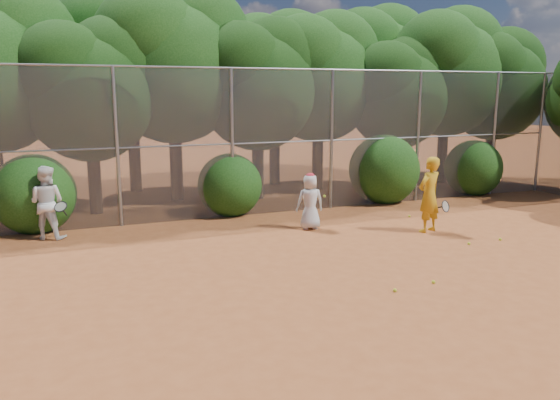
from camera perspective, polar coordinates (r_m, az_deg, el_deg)
name	(u,v)px	position (r m, az deg, el deg)	size (l,w,h in m)	color
ground	(381,279)	(10.28, 10.49, -8.16)	(80.00, 80.00, 0.00)	brown
fence_back	(263,141)	(15.13, -1.80, 6.19)	(20.05, 0.09, 4.03)	gray
tree_2	(90,84)	(16.03, -19.23, 11.35)	(3.99, 3.47, 5.47)	black
tree_3	(174,58)	(17.36, -11.01, 14.39)	(4.89, 4.26, 6.70)	black
tree_4	(258,79)	(17.41, -2.27, 12.47)	(4.19, 3.64, 5.73)	black
tree_5	(320,72)	(19.12, 4.18, 13.21)	(4.51, 3.92, 6.17)	black
tree_6	(398,89)	(19.47, 12.22, 11.25)	(3.86, 3.36, 5.29)	black
tree_7	(448,67)	(21.46, 17.13, 13.16)	(4.77, 4.14, 6.53)	black
tree_8	(496,80)	(22.51, 21.60, 11.58)	(4.25, 3.70, 5.82)	black
tree_10	(131,54)	(19.40, -15.30, 14.54)	(5.15, 4.48, 7.06)	black
tree_11	(275,70)	(20.19, -0.47, 13.46)	(4.64, 4.03, 6.35)	black
tree_12	(375,63)	(22.75, 9.91, 13.93)	(5.02, 4.37, 6.88)	black
bush_0	(34,191)	(14.69, -24.33, 0.90)	(2.00, 2.00, 2.00)	#163E0F
bush_1	(230,182)	(15.28, -5.27, 1.85)	(1.80, 1.80, 1.80)	#163E0F
bush_2	(384,166)	(17.32, 10.81, 3.47)	(2.20, 2.20, 2.20)	#163E0F
bush_3	(473,166)	(19.43, 19.56, 3.41)	(1.90, 1.90, 1.90)	#163E0F
player_yellow	(429,195)	(13.74, 15.32, 0.54)	(0.90, 0.62, 1.85)	gold
player_teen	(310,201)	(13.60, 3.16, -0.13)	(0.74, 0.54, 1.42)	silver
player_white	(46,203)	(13.75, -23.22, -0.25)	(1.04, 0.95, 1.72)	white
ball_0	(469,243)	(13.01, 19.14, -4.31)	(0.07, 0.07, 0.07)	#C7D426
ball_1	(433,282)	(10.26, 15.74, -8.24)	(0.07, 0.07, 0.07)	#C7D426
ball_2	(500,239)	(13.62, 22.02, -3.83)	(0.07, 0.07, 0.07)	#C7D426
ball_3	(395,290)	(9.70, 11.92, -9.21)	(0.07, 0.07, 0.07)	#C7D426
ball_4	(409,216)	(15.37, 13.37, -1.65)	(0.07, 0.07, 0.07)	#C7D426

